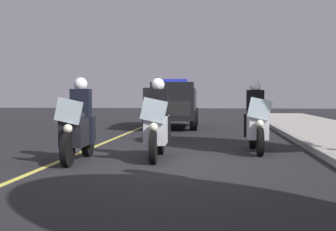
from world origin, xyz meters
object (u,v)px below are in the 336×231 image
(police_motorcycle_lead_left, at_px, (79,127))
(police_motorcycle_lead_right, at_px, (157,126))
(police_motorcycle_trailing, at_px, (256,123))
(police_suv, at_px, (173,102))

(police_motorcycle_lead_left, distance_m, police_motorcycle_lead_right, 1.65)
(police_motorcycle_lead_right, height_order, police_motorcycle_trailing, same)
(police_motorcycle_lead_left, distance_m, police_suv, 9.97)
(police_motorcycle_lead_right, distance_m, police_suv, 9.39)
(police_motorcycle_lead_left, relative_size, police_motorcycle_lead_right, 1.00)
(police_motorcycle_trailing, relative_size, police_suv, 0.43)
(police_motorcycle_lead_left, relative_size, police_motorcycle_trailing, 1.00)
(police_motorcycle_lead_right, bearing_deg, police_motorcycle_lead_left, -70.25)
(police_motorcycle_trailing, bearing_deg, police_suv, -160.82)
(police_motorcycle_lead_right, xyz_separation_m, police_motorcycle_trailing, (-1.38, 2.18, 0.00))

